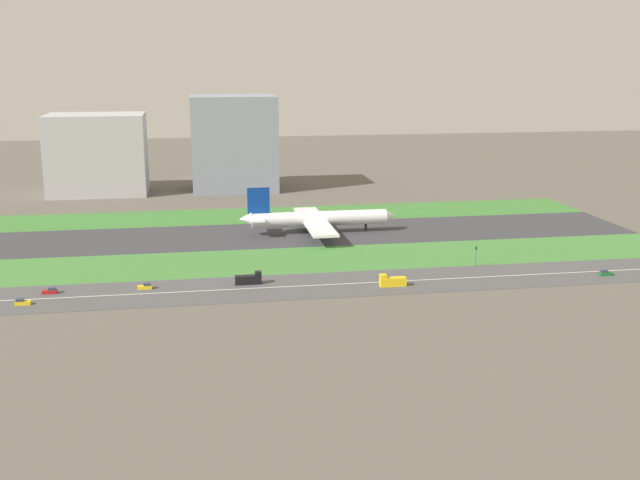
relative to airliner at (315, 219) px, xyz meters
name	(u,v)px	position (x,y,z in m)	size (l,w,h in m)	color
ground_plane	(296,234)	(-8.29, 0.00, -6.23)	(800.00, 800.00, 0.00)	#5B564C
runway	(296,234)	(-8.29, 0.00, -6.18)	(280.00, 46.00, 0.10)	#38383D
grass_median_north	(283,214)	(-8.29, 41.00, -6.18)	(280.00, 36.00, 0.10)	#3D7A33
grass_median_south	(311,259)	(-8.29, -41.00, -6.18)	(280.00, 36.00, 0.10)	#427F38
highway	(327,285)	(-8.29, -73.00, -6.18)	(280.00, 28.00, 0.10)	#4C4C4F
highway_centerline	(327,285)	(-8.29, -73.00, -6.13)	(266.00, 0.50, 0.01)	silver
airliner	(315,219)	(0.00, 0.00, 0.00)	(65.00, 56.00, 19.70)	white
car_0	(145,286)	(-65.18, -68.00, -5.31)	(4.40, 1.80, 2.00)	yellow
car_1	(50,291)	(-93.79, -68.00, -5.31)	(4.40, 1.80, 2.00)	#B2191E
truck_1	(392,281)	(11.82, -78.00, -4.56)	(8.40, 2.50, 4.00)	yellow
truck_0	(249,279)	(-32.69, -68.00, -4.56)	(8.40, 2.50, 4.00)	black
car_3	(22,302)	(-100.05, -78.00, -5.31)	(4.40, 1.80, 2.00)	yellow
car_2	(605,273)	(85.02, -78.00, -5.31)	(4.40, 1.80, 2.00)	#19662D
traffic_light	(476,255)	(46.51, -60.01, -1.94)	(0.36, 0.50, 7.20)	#4C4C51
terminal_building	(97,154)	(-98.29, 114.00, 14.77)	(50.41, 35.86, 42.01)	#B2B2B7
hangar_building	(234,143)	(-26.38, 114.00, 19.27)	(45.54, 35.68, 51.01)	gray
fuel_tank_west	(211,168)	(-38.10, 159.00, -0.06)	(20.47, 20.47, 12.35)	silver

